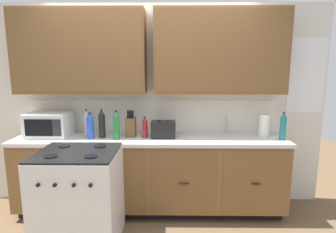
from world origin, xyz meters
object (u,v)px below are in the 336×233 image
bottle_teal (283,126)px  microwave (49,124)px  bottle_clear (87,122)px  bottle_blue (90,126)px  stove_range (79,198)px  bottle_dark (102,124)px  knife_block (131,127)px  bottle_green (116,125)px  toaster (163,129)px  paper_towel_roll (264,125)px  bottle_red (145,128)px

bottle_teal → microwave: bearing=177.2°
microwave → bottle_clear: size_ratio=1.57×
bottle_blue → bottle_teal: bearing=-0.9°
stove_range → microwave: microwave is taller
bottle_blue → bottle_dark: 0.13m
bottle_dark → bottle_clear: (-0.22, 0.16, -0.01)m
knife_block → bottle_clear: bearing=169.7°
bottle_dark → bottle_green: size_ratio=1.01×
toaster → knife_block: 0.39m
toaster → bottle_dark: size_ratio=0.84×
toaster → paper_towel_roll: 1.19m
microwave → paper_towel_roll: microwave is taller
toaster → bottle_dark: 0.71m
toaster → bottle_green: bearing=-170.4°
bottle_red → bottle_blue: 0.62m
microwave → knife_block: (0.96, 0.00, -0.02)m
toaster → bottle_red: bearing=-174.3°
toaster → bottle_teal: 1.35m
bottle_green → bottle_dark: bearing=156.9°
bottle_clear → bottle_green: bottle_green is taller
bottle_clear → stove_range: bearing=-80.4°
toaster → bottle_red: (-0.21, -0.02, 0.02)m
bottle_blue → bottle_teal: 2.17m
toaster → knife_block: size_ratio=0.90×
stove_range → paper_towel_roll: (1.99, 0.69, 0.58)m
paper_towel_roll → bottle_blue: size_ratio=0.87×
bottle_dark → microwave: bearing=175.1°
bottle_teal → bottle_dark: (-2.05, 0.08, 0.01)m
stove_range → knife_block: knife_block is taller
stove_range → bottle_green: size_ratio=2.89×
paper_towel_roll → stove_range: bearing=-160.8°
microwave → paper_towel_roll: (2.53, 0.03, -0.01)m
bottle_teal → bottle_green: bearing=180.0°
toaster → knife_block: bearing=173.3°
knife_block → bottle_teal: bearing=-4.5°
paper_towel_roll → bottle_clear: 2.12m
toaster → stove_range: bearing=-142.2°
stove_range → bottle_green: bearing=62.7°
stove_range → paper_towel_roll: size_ratio=3.65×
bottle_blue → bottle_clear: size_ratio=0.98×
bottle_blue → bottle_teal: (2.17, -0.03, 0.01)m
bottle_green → stove_range: bearing=-117.3°
paper_towel_roll → bottle_clear: (-2.12, 0.08, 0.02)m
bottle_clear → bottle_green: size_ratio=0.93×
bottle_blue → bottle_green: (0.30, -0.03, 0.01)m
microwave → paper_towel_roll: size_ratio=1.85×
stove_range → bottle_clear: 0.98m
bottle_red → bottle_dark: bearing=178.9°
microwave → bottle_dark: bottle_dark is taller
microwave → bottle_green: size_ratio=1.46×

